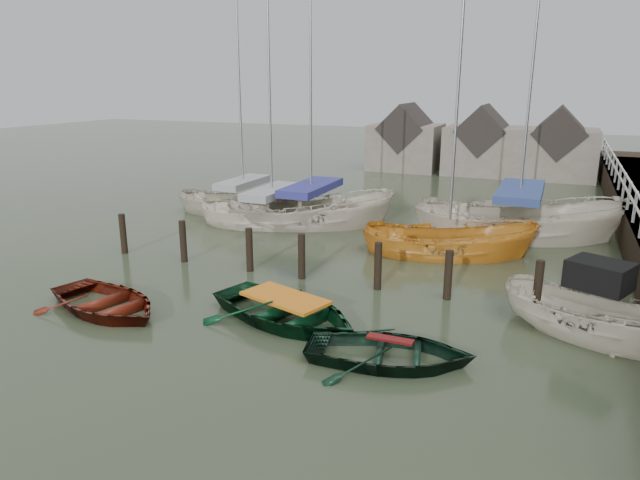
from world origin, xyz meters
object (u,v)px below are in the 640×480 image
at_px(sailboat_c, 448,254).
at_px(rowboat_red, 107,311).
at_px(motorboat, 592,334).
at_px(sailboat_e, 244,211).
at_px(sailboat_a, 273,224).
at_px(rowboat_green, 286,321).
at_px(rowboat_dkgreen, 389,362).
at_px(sailboat_d, 516,236).
at_px(sailboat_b, 311,224).

bearing_deg(sailboat_c, rowboat_red, 125.12).
relative_size(motorboat, sailboat_e, 0.47).
relative_size(sailboat_a, sailboat_e, 1.06).
height_order(rowboat_red, motorboat, motorboat).
relative_size(rowboat_green, sailboat_a, 0.39).
bearing_deg(sailboat_e, rowboat_dkgreen, -159.70).
distance_m(rowboat_red, rowboat_dkgreen, 7.60).
bearing_deg(motorboat, sailboat_c, 63.93).
bearing_deg(motorboat, rowboat_green, 130.17).
xyz_separation_m(sailboat_a, sailboat_d, (9.50, 2.01, -0.01)).
height_order(rowboat_red, rowboat_dkgreen, rowboat_red).
height_order(rowboat_green, sailboat_d, sailboat_d).
distance_m(sailboat_a, sailboat_d, 9.71).
bearing_deg(rowboat_red, rowboat_dkgreen, -72.69).
height_order(rowboat_green, rowboat_dkgreen, rowboat_green).
xyz_separation_m(sailboat_d, sailboat_e, (-11.87, -0.29, 0.01)).
distance_m(rowboat_red, sailboat_e, 11.85).
relative_size(sailboat_b, sailboat_d, 0.95).
height_order(rowboat_dkgreen, sailboat_e, sailboat_e).
relative_size(rowboat_red, sailboat_b, 0.34).
bearing_deg(sailboat_a, sailboat_c, -115.31).
xyz_separation_m(rowboat_red, sailboat_e, (-2.60, 11.56, 0.06)).
bearing_deg(rowboat_red, motorboat, -58.73).
relative_size(rowboat_red, sailboat_d, 0.32).
height_order(rowboat_red, sailboat_a, sailboat_a).
height_order(motorboat, sailboat_c, sailboat_c).
xyz_separation_m(rowboat_red, rowboat_green, (4.60, 1.23, 0.00)).
xyz_separation_m(rowboat_dkgreen, sailboat_e, (-10.20, 11.40, 0.06)).
bearing_deg(sailboat_c, rowboat_green, 145.47).
bearing_deg(sailboat_d, rowboat_dkgreen, 160.30).
relative_size(rowboat_green, motorboat, 0.88).
bearing_deg(sailboat_e, sailboat_b, -126.55).
distance_m(rowboat_green, sailboat_e, 12.59).
xyz_separation_m(sailboat_a, sailboat_b, (1.45, 0.69, -0.00)).
bearing_deg(rowboat_green, motorboat, -56.85).
xyz_separation_m(motorboat, sailboat_c, (-4.36, 5.37, -0.07)).
bearing_deg(sailboat_c, sailboat_d, -45.47).
height_order(motorboat, sailboat_e, sailboat_e).
height_order(rowboat_dkgreen, sailboat_a, sailboat_a).
distance_m(sailboat_a, sailboat_e, 2.93).
height_order(rowboat_red, rowboat_green, rowboat_green).
distance_m(rowboat_green, sailboat_d, 11.60).
bearing_deg(rowboat_red, sailboat_d, -21.95).
height_order(rowboat_dkgreen, sailboat_b, sailboat_b).
distance_m(rowboat_dkgreen, motorboat, 5.03).
bearing_deg(sailboat_c, rowboat_dkgreen, 167.82).
height_order(rowboat_green, sailboat_a, sailboat_a).
xyz_separation_m(motorboat, sailboat_d, (-2.36, 8.69, -0.03)).
height_order(sailboat_a, sailboat_b, sailboat_b).
xyz_separation_m(rowboat_red, sailboat_b, (1.22, 10.54, 0.06)).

